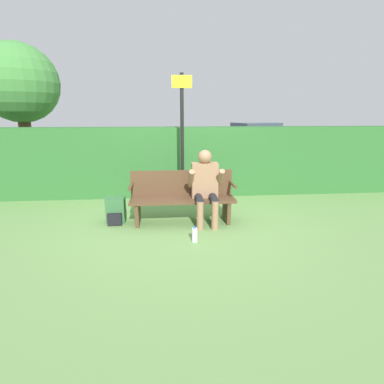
{
  "coord_description": "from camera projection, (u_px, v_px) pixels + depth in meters",
  "views": [
    {
      "loc": [
        -0.26,
        -4.83,
        1.83
      ],
      "look_at": [
        0.15,
        -0.1,
        0.56
      ],
      "focal_mm": 28.0,
      "sensor_mm": 36.0,
      "label": 1
    }
  ],
  "objects": [
    {
      "name": "parked_car",
      "position": [
        256.0,
        136.0,
        15.54
      ],
      "size": [
        4.89,
        3.22,
        1.3
      ],
      "rotation": [
        0.0,
        0.0,
        0.36
      ],
      "color": "black",
      "rests_on": "ground"
    },
    {
      "name": "ground_plane",
      "position": [
        183.0,
        222.0,
        5.14
      ],
      "size": [
        40.0,
        40.0,
        0.0
      ],
      "primitive_type": "plane",
      "color": "#668E4C"
    },
    {
      "name": "person_seated",
      "position": [
        205.0,
        184.0,
        4.96
      ],
      "size": [
        0.57,
        0.57,
        1.23
      ],
      "color": "#997051",
      "rests_on": "ground"
    },
    {
      "name": "park_bench",
      "position": [
        182.0,
        197.0,
        5.09
      ],
      "size": [
        1.75,
        0.49,
        0.86
      ],
      "color": "#513823",
      "rests_on": "ground"
    },
    {
      "name": "backpack",
      "position": [
        116.0,
        211.0,
        5.09
      ],
      "size": [
        0.31,
        0.35,
        0.43
      ],
      "color": "#336638",
      "rests_on": "ground"
    },
    {
      "name": "signpost",
      "position": [
        182.0,
        134.0,
        5.83
      ],
      "size": [
        0.38,
        0.09,
        2.54
      ],
      "color": "black",
      "rests_on": "ground"
    },
    {
      "name": "hedge_back",
      "position": [
        178.0,
        162.0,
        6.69
      ],
      "size": [
        12.0,
        0.53,
        1.51
      ],
      "color": "#2D662D",
      "rests_on": "ground"
    },
    {
      "name": "tree",
      "position": [
        19.0,
        84.0,
        8.12
      ],
      "size": [
        2.1,
        2.1,
        3.64
      ],
      "color": "#4C3823",
      "rests_on": "ground"
    },
    {
      "name": "water_bottle",
      "position": [
        195.0,
        235.0,
        4.34
      ],
      "size": [
        0.08,
        0.08,
        0.23
      ],
      "color": "white",
      "rests_on": "ground"
    }
  ]
}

